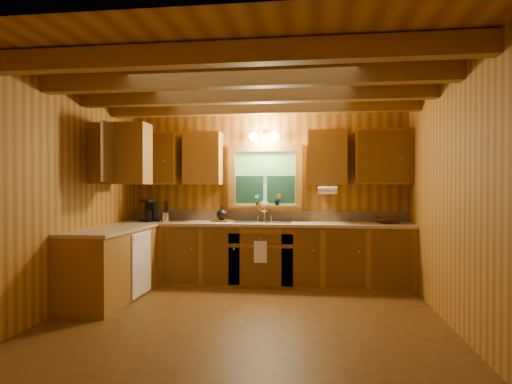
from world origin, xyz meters
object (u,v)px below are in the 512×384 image
object	(u,v)px
cutting_board	(222,221)
sink	(263,225)
coffee_maker	(150,210)
wicker_basket	(387,220)

from	to	relation	value
cutting_board	sink	bearing A→B (deg)	10.18
coffee_maker	wicker_basket	xyz separation A→B (m)	(3.45, 0.09, -0.12)
coffee_maker	cutting_board	bearing A→B (deg)	28.55
cutting_board	wicker_basket	bearing A→B (deg)	15.72
sink	coffee_maker	distance (m)	1.70
sink	wicker_basket	size ratio (longest dim) A/B	2.41
sink	cutting_board	distance (m)	0.63
coffee_maker	cutting_board	xyz separation A→B (m)	(1.07, 0.10, -0.15)
wicker_basket	coffee_maker	bearing A→B (deg)	-178.45
sink	cutting_board	world-z (taller)	sink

